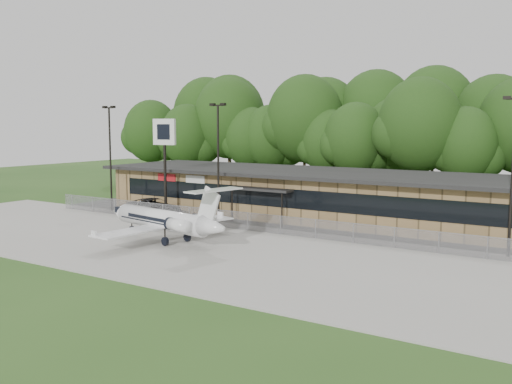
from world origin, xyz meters
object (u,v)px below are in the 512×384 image
Objects in this scene: suv at (154,208)px; pole_sign at (164,142)px; terminal at (311,194)px; business_jet at (166,221)px.

suv is 6.13m from pole_sign.
suv is at bearing -148.37° from terminal.
terminal is 14.13m from pole_sign.
business_jet reaches higher than terminal.
pole_sign is (1.05, 0.44, 6.02)m from suv.
terminal is at bearing 87.82° from business_jet.
terminal is 6.81× the size of suv.
suv is (-12.31, -7.58, -1.34)m from terminal.
business_jet is 1.44× the size of pole_sign.
terminal is 14.52m from suv.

